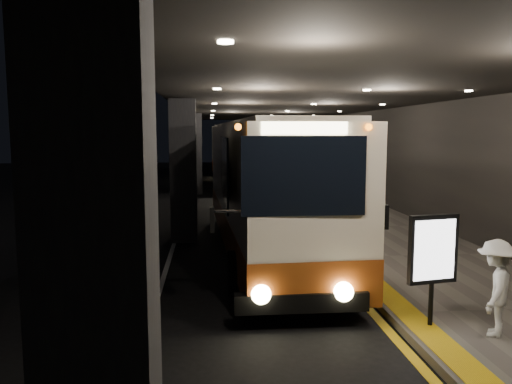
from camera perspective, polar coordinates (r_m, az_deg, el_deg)
name	(u,v)px	position (r m, az deg, el deg)	size (l,w,h in m)	color
ground	(240,275)	(12.10, -1.87, -9.47)	(90.00, 90.00, 0.00)	black
lane_line_white	(177,234)	(16.97, -9.00, -4.76)	(0.12, 50.00, 0.01)	silver
kerb_stripe_yellow	(299,232)	(17.20, 4.97, -4.54)	(0.18, 50.00, 0.01)	gold
sidewalk	(368,228)	(17.77, 12.63, -4.09)	(4.50, 50.00, 0.15)	#514C44
tactile_strip	(314,227)	(17.27, 6.62, -4.01)	(0.50, 50.00, 0.01)	gold
terminal_wall	(434,144)	(18.28, 19.63, 5.22)	(0.10, 50.00, 6.00)	black
support_columns	(184,171)	(15.65, -8.29, 2.40)	(0.80, 24.80, 4.40)	black
canopy	(305,96)	(16.93, 5.65, 10.90)	(9.00, 50.00, 0.40)	black
coach_main	(265,193)	(13.89, 1.08, -0.10)	(2.86, 11.57, 3.58)	beige
coach_second	(238,160)	(31.18, -2.11, 3.65)	(2.87, 11.05, 3.44)	beige
coach_third	(230,150)	(44.41, -2.95, 4.86)	(3.29, 12.33, 3.83)	beige
passenger_boarding	(366,233)	(12.78, 12.51, -4.56)	(0.55, 0.36, 1.51)	#AF517B
passenger_waiting_white	(495,288)	(8.97, 25.69, -9.82)	(1.01, 0.47, 1.56)	silver
info_sign	(433,251)	(8.84, 19.60, -6.40)	(0.90, 0.27, 1.90)	black
stanchion_post	(369,257)	(11.35, 12.82, -7.30)	(0.05, 0.05, 1.02)	black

